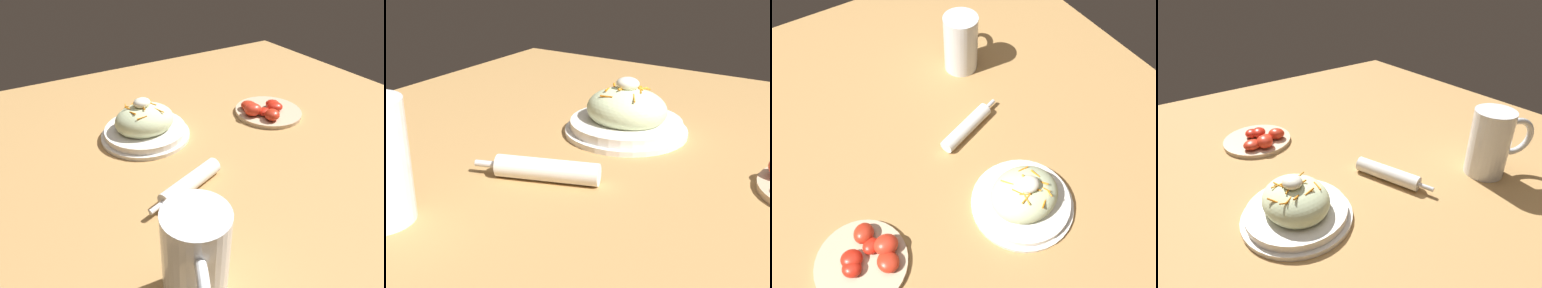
# 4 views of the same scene
# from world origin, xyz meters

# --- Properties ---
(ground_plane) EXTENTS (1.43, 1.43, 0.00)m
(ground_plane) POSITION_xyz_m (0.00, 0.00, 0.00)
(ground_plane) COLOR #B2844C
(salad_plate) EXTENTS (0.23, 0.23, 0.11)m
(salad_plate) POSITION_xyz_m (-0.12, 0.21, 0.03)
(salad_plate) COLOR white
(salad_plate) RESTS_ON ground_plane
(napkin_roll) EXTENTS (0.19, 0.09, 0.03)m
(napkin_roll) POSITION_xyz_m (-0.13, -0.03, 0.02)
(napkin_roll) COLOR white
(napkin_roll) RESTS_ON ground_plane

